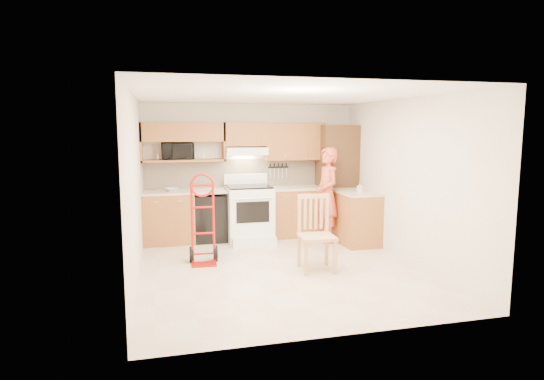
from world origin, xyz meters
name	(u,v)px	position (x,y,z in m)	size (l,w,h in m)	color
floor	(280,269)	(0.00, 0.00, -0.01)	(4.00, 4.50, 0.02)	beige
ceiling	(281,95)	(0.00, 0.00, 2.51)	(4.00, 4.50, 0.02)	white
wall_back	(250,170)	(0.00, 2.26, 1.25)	(4.00, 0.02, 2.50)	beige
wall_front	(342,212)	(0.00, -2.26, 1.25)	(4.00, 0.02, 2.50)	beige
wall_left	(134,189)	(-2.01, 0.00, 1.25)	(0.02, 4.50, 2.50)	beige
wall_right	(406,180)	(2.01, 0.00, 1.25)	(0.02, 4.50, 2.50)	beige
backsplash	(250,173)	(0.00, 2.23, 1.20)	(3.92, 0.03, 0.55)	beige
lower_cab_left	(169,218)	(-1.55, 1.95, 0.45)	(0.90, 0.60, 0.90)	#A66335
dishwasher	(211,218)	(-0.80, 1.95, 0.42)	(0.60, 0.60, 0.85)	black
lower_cab_right	(296,212)	(0.83, 1.95, 0.45)	(1.14, 0.60, 0.90)	#A66335
countertop_left	(185,192)	(-1.25, 1.95, 0.92)	(1.50, 0.63, 0.04)	beige
countertop_right	(296,188)	(0.83, 1.95, 0.92)	(1.14, 0.63, 0.04)	beige
cab_return_right	(355,218)	(1.70, 1.15, 0.45)	(0.60, 1.00, 0.90)	#A66335
countertop_return	(356,192)	(1.70, 1.15, 0.92)	(0.63, 1.00, 0.04)	beige
pantry_tall	(336,180)	(1.65, 1.95, 1.05)	(0.70, 0.60, 2.10)	#53381D
upper_cab_left	(183,132)	(-1.25, 2.08, 1.98)	(1.50, 0.33, 0.34)	#A66335
upper_shelf_mw	(184,160)	(-1.25, 2.08, 1.47)	(1.50, 0.33, 0.04)	#A66335
upper_cab_center	(245,134)	(-0.12, 2.08, 1.94)	(0.76, 0.33, 0.44)	#A66335
upper_cab_right	(294,141)	(0.83, 2.08, 1.80)	(1.14, 0.33, 0.70)	#A66335
range_hood	(246,151)	(-0.12, 2.02, 1.63)	(0.76, 0.46, 0.14)	white
knife_strip	(278,170)	(0.55, 2.21, 1.24)	(0.40, 0.05, 0.29)	black
microwave	(178,151)	(-1.35, 2.08, 1.64)	(0.55, 0.37, 0.30)	black
range	(250,209)	(-0.11, 1.71, 0.60)	(0.81, 1.07, 1.20)	white
person	(327,195)	(1.23, 1.35, 0.86)	(0.63, 0.41, 1.71)	#D85338
hand_truck	(203,223)	(-1.06, 0.53, 0.62)	(0.49, 0.45, 1.24)	#A3110B
dining_chair	(317,234)	(0.49, -0.22, 0.54)	(0.49, 0.53, 1.09)	tan
soap_bottle	(360,187)	(1.70, 0.99, 1.02)	(0.08, 0.08, 0.17)	white
bowl	(172,189)	(-1.48, 1.95, 0.97)	(0.22, 0.22, 0.05)	white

